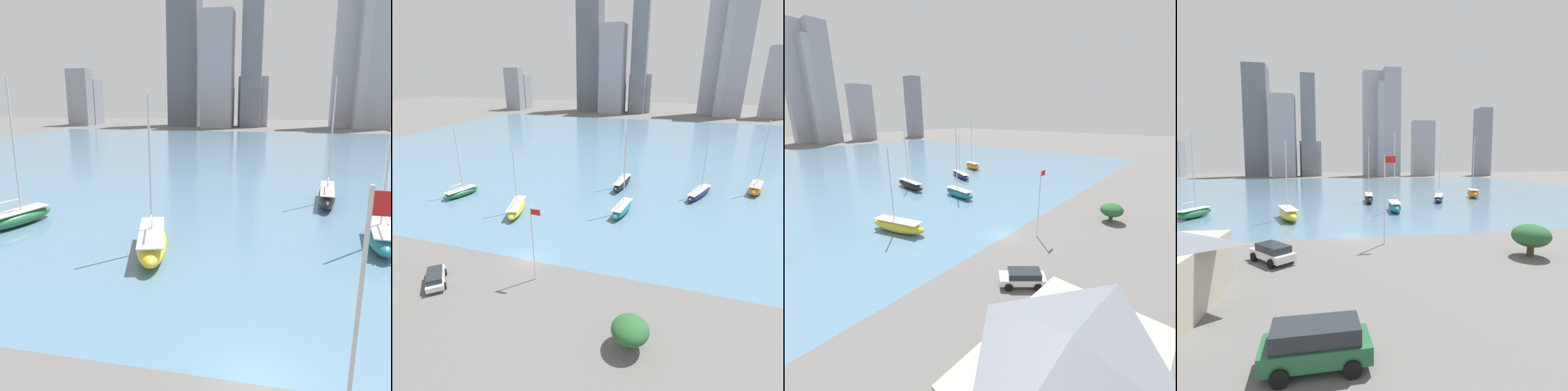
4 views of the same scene
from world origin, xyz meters
The scene contains 11 objects.
ground_plane centered at (0.00, 0.00, 0.00)m, with size 500.00×500.00×0.00m, color #605E5B.
harbor_water centered at (0.00, 70.00, 0.00)m, with size 180.00×140.00×0.00m.
boat_shed centered at (-16.51, -15.59, 2.59)m, with size 12.61×8.86×5.17m.
flag_pole centered at (2.89, -3.34, 5.24)m, with size 1.24×0.14×9.54m.
yard_shrub centered at (15.44, -9.72, 1.94)m, with size 3.44×3.44×3.02m.
sailboat_navy centered at (22.41, 30.86, 0.83)m, with size 6.02×10.54×11.42m.
sailboat_teal centered at (9.09, 18.26, 1.00)m, with size 3.25×8.61×14.14m.
sailboat_black centered at (6.42, 31.65, 1.04)m, with size 3.11×10.73×14.40m.
sailboat_orange centered at (33.67, 36.49, 1.14)m, with size 4.56×7.68×14.89m.
sailboat_yellow centered at (-8.94, 12.87, 1.01)m, with size 4.78×9.27×12.18m.
parked_wagon_white centered at (-8.06, -7.66, 0.89)m, with size 4.41×4.75×1.61m.
Camera 3 is at (-28.08, -19.01, 16.29)m, focal length 24.00 mm.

